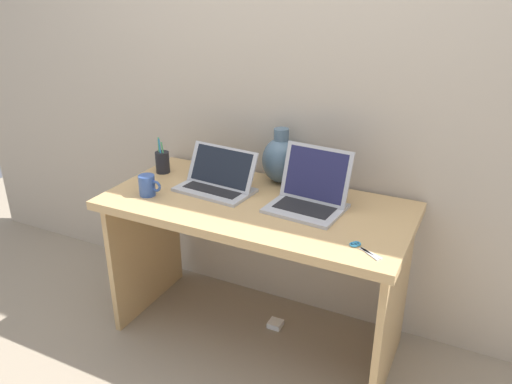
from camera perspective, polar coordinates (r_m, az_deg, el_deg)
name	(u,v)px	position (r m, az deg, el deg)	size (l,w,h in m)	color
ground_plane	(256,335)	(2.66, 0.00, -15.84)	(6.00, 6.00, 0.00)	gray
back_wall	(291,85)	(2.45, 3.95, 11.95)	(4.40, 0.04, 2.40)	#BCAD99
desk	(256,235)	(2.34, 0.00, -4.85)	(1.38, 0.67, 0.74)	tan
laptop_left	(218,179)	(2.39, -4.33, 1.44)	(0.38, 0.25, 0.19)	#B2B2B7
laptop_right	(310,192)	(2.21, 6.19, -0.04)	(0.34, 0.29, 0.26)	#B2B2B7
green_vase	(281,159)	(2.45, 2.83, 3.72)	(0.18, 0.18, 0.27)	slate
coffee_mug	(148,185)	(2.37, -12.17, 0.74)	(0.11, 0.08, 0.10)	#335199
pen_cup	(162,162)	(2.63, -10.54, 3.38)	(0.07, 0.07, 0.19)	black
scissors	(360,247)	(1.94, 11.74, -6.17)	(0.14, 0.10, 0.01)	#B7B7BC
power_brick	(275,324)	(2.71, 2.21, -14.70)	(0.07, 0.07, 0.03)	white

